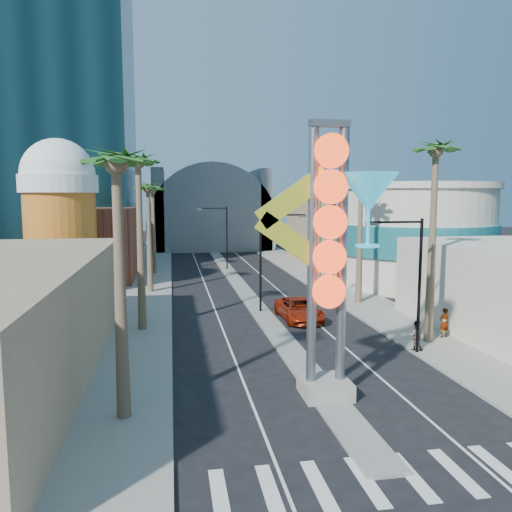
{
  "coord_description": "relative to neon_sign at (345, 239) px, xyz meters",
  "views": [
    {
      "loc": [
        -6.92,
        -18.44,
        9.21
      ],
      "look_at": [
        -0.41,
        19.74,
        4.62
      ],
      "focal_mm": 35.0,
      "sensor_mm": 36.0,
      "label": 1
    }
  ],
  "objects": [
    {
      "name": "palm_6",
      "position": [
        8.18,
        19.04,
        2.62
      ],
      "size": [
        2.4,
        2.4,
        11.7
      ],
      "color": "brown",
      "rests_on": "ground"
    },
    {
      "name": "turquoise_building",
      "position": [
        17.18,
        27.04,
        -2.06
      ],
      "size": [
        16.6,
        16.6,
        10.6
      ],
      "color": "beige",
      "rests_on": "ground"
    },
    {
      "name": "red_pickup",
      "position": [
        1.64,
        14.24,
        -6.49
      ],
      "size": [
        2.87,
        5.94,
        1.63
      ],
      "primitive_type": "imported",
      "rotation": [
        0.0,
        0.0,
        0.03
      ],
      "color": "#99220B",
      "rests_on": "ground"
    },
    {
      "name": "pedestrian_b",
      "position": [
        6.48,
        5.42,
        -6.27
      ],
      "size": [
        1.07,
        0.98,
        1.77
      ],
      "primitive_type": "imported",
      "rotation": [
        0.0,
        0.0,
        2.69
      ],
      "color": "gray",
      "rests_on": "sidewalk_east"
    },
    {
      "name": "palm_0",
      "position": [
        -9.82,
        -0.96,
        2.62
      ],
      "size": [
        2.4,
        2.4,
        11.7
      ],
      "color": "brown",
      "rests_on": "ground"
    },
    {
      "name": "sidewalk_west",
      "position": [
        -10.32,
        32.04,
        -7.23
      ],
      "size": [
        5.0,
        100.0,
        0.15
      ],
      "primitive_type": "cube",
      "color": "gray",
      "rests_on": "ground"
    },
    {
      "name": "sidewalk_east",
      "position": [
        8.68,
        32.04,
        -7.23
      ],
      "size": [
        5.0,
        100.0,
        0.15
      ],
      "primitive_type": "cube",
      "color": "gray",
      "rests_on": "ground"
    },
    {
      "name": "brick_filler_west",
      "position": [
        -16.82,
        35.04,
        -3.31
      ],
      "size": [
        10.0,
        10.0,
        8.0
      ],
      "primitive_type": "cube",
      "color": "brown",
      "rests_on": "ground"
    },
    {
      "name": "palm_5",
      "position": [
        8.18,
        7.04,
        3.96
      ],
      "size": [
        2.4,
        2.4,
        13.2
      ],
      "color": "brown",
      "rests_on": "ground"
    },
    {
      "name": "streetlight_1",
      "position": [
        -1.36,
        41.04,
        -2.43
      ],
      "size": [
        3.79,
        0.25,
        8.0
      ],
      "color": "black",
      "rests_on": "ground"
    },
    {
      "name": "hotel_tower",
      "position": [
        -22.82,
        49.04,
        17.69
      ],
      "size": [
        20.0,
        20.0,
        50.0
      ],
      "primitive_type": "cube",
      "color": "black",
      "rests_on": "ground"
    },
    {
      "name": "palm_2",
      "position": [
        -9.82,
        27.04,
        2.17
      ],
      "size": [
        2.4,
        2.4,
        11.2
      ],
      "color": "brown",
      "rests_on": "ground"
    },
    {
      "name": "filler_east",
      "position": [
        15.18,
        45.04,
        -2.31
      ],
      "size": [
        10.0,
        20.0,
        10.0
      ],
      "primitive_type": "cube",
      "color": "#968261",
      "rests_on": "ground"
    },
    {
      "name": "streetlight_2",
      "position": [
        5.91,
        5.04,
        -2.47
      ],
      "size": [
        3.45,
        0.25,
        8.0
      ],
      "color": "black",
      "rests_on": "ground"
    },
    {
      "name": "median",
      "position": [
        -0.82,
        35.04,
        -7.23
      ],
      "size": [
        1.6,
        84.0,
        0.15
      ],
      "primitive_type": "cube",
      "color": "gray",
      "rests_on": "ground"
    },
    {
      "name": "neon_sign",
      "position": [
        0.0,
        0.0,
        0.0
      ],
      "size": [
        6.53,
        2.6,
        12.55
      ],
      "color": "gray",
      "rests_on": "ground"
    },
    {
      "name": "canopy",
      "position": [
        -0.82,
        69.04,
        -3.0
      ],
      "size": [
        22.0,
        16.0,
        22.0
      ],
      "color": "slate",
      "rests_on": "ground"
    },
    {
      "name": "palm_1",
      "position": [
        -9.82,
        13.04,
        3.52
      ],
      "size": [
        2.4,
        2.4,
        12.7
      ],
      "color": "brown",
      "rests_on": "ground"
    },
    {
      "name": "streetlight_0",
      "position": [
        -0.27,
        17.04,
        -2.43
      ],
      "size": [
        3.79,
        0.25,
        8.0
      ],
      "color": "black",
      "rests_on": "ground"
    },
    {
      "name": "pedestrian_a",
      "position": [
        9.56,
        7.59,
        -6.19
      ],
      "size": [
        0.77,
        0.56,
        1.94
      ],
      "primitive_type": "imported",
      "rotation": [
        0.0,
        0.0,
        3.29
      ],
      "color": "gray",
      "rests_on": "sidewalk_east"
    },
    {
      "name": "palm_3",
      "position": [
        -9.82,
        39.04,
        2.17
      ],
      "size": [
        2.4,
        2.4,
        11.2
      ],
      "color": "brown",
      "rests_on": "ground"
    },
    {
      "name": "beer_mug",
      "position": [
        -17.82,
        27.04,
        0.54
      ],
      "size": [
        7.0,
        7.0,
        14.5
      ],
      "color": "#C8721A",
      "rests_on": "ground"
    },
    {
      "name": "ground",
      "position": [
        -0.82,
        -2.96,
        -7.31
      ],
      "size": [
        240.0,
        240.0,
        0.0
      ],
      "primitive_type": "plane",
      "color": "black",
      "rests_on": "ground"
    },
    {
      "name": "palm_7",
      "position": [
        8.18,
        31.04,
        3.52
      ],
      "size": [
        2.4,
        2.4,
        12.7
      ],
      "color": "brown",
      "rests_on": "ground"
    }
  ]
}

